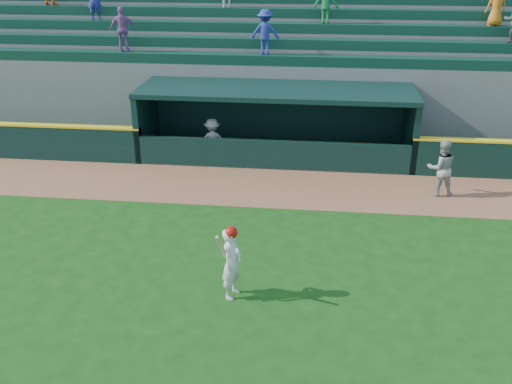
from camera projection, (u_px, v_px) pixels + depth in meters
The scene contains 7 objects.
ground at pixel (248, 270), 13.29m from camera, with size 120.00×120.00×0.00m, color #154210.
warning_track at pixel (268, 187), 17.74m from camera, with size 40.00×3.00×0.01m, color brown.
dugout_player_front at pixel (441, 168), 16.90m from camera, with size 0.84×0.66×1.74m, color #A1A19C.
dugout_player_inside at pixel (212, 140), 19.55m from camera, with size 0.98×0.57×1.52m, color #9B9B96.
dugout at pixel (276, 117), 20.01m from camera, with size 9.40×2.80×2.46m.
stands at pixel (286, 62), 23.73m from camera, with size 34.50×6.25×7.00m.
batter_at_plate at pixel (232, 262), 12.02m from camera, with size 0.53×0.82×1.69m.
Camera 1 is at (1.45, -11.32, 7.06)m, focal length 40.00 mm.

